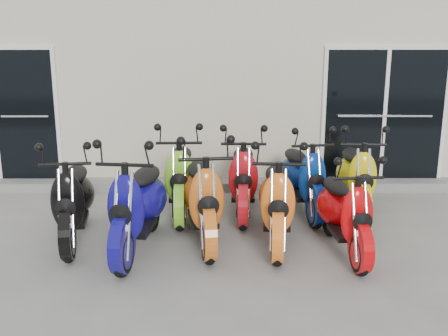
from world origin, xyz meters
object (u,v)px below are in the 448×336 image
at_px(scooter_front_orange_b, 277,189).
at_px(scooter_back_blue, 303,168).
at_px(scooter_front_black, 72,188).
at_px(scooter_back_green, 181,166).
at_px(scooter_back_red, 243,167).
at_px(scooter_back_yellow, 357,167).
at_px(scooter_front_blue, 137,192).
at_px(scooter_front_orange_a, 202,185).
at_px(scooter_front_red, 345,201).

relative_size(scooter_front_orange_b, scooter_back_blue, 1.04).
height_order(scooter_front_black, scooter_back_green, scooter_back_green).
bearing_deg(scooter_back_blue, scooter_back_red, 173.37).
height_order(scooter_back_red, scooter_back_yellow, scooter_back_red).
distance_m(scooter_front_blue, scooter_back_green, 1.37).
height_order(scooter_front_orange_a, scooter_back_red, scooter_front_orange_a).
relative_size(scooter_front_red, scooter_back_yellow, 0.95).
relative_size(scooter_front_black, scooter_front_orange_b, 0.98).
bearing_deg(scooter_back_blue, scooter_front_orange_b, -121.43).
height_order(scooter_front_orange_a, scooter_back_green, scooter_front_orange_a).
height_order(scooter_front_orange_b, scooter_back_green, scooter_back_green).
distance_m(scooter_front_black, scooter_front_blue, 0.92).
bearing_deg(scooter_back_yellow, scooter_front_orange_b, -134.63).
relative_size(scooter_front_blue, scooter_back_red, 1.07).
distance_m(scooter_front_orange_a, scooter_front_orange_b, 0.93).
bearing_deg(scooter_front_black, scooter_back_yellow, 7.57).
bearing_deg(scooter_front_black, scooter_front_orange_a, -8.06).
bearing_deg(scooter_front_orange_a, scooter_front_orange_b, -11.87).
bearing_deg(scooter_back_yellow, scooter_front_orange_a, -150.78).
height_order(scooter_back_red, scooter_back_blue, scooter_back_red).
height_order(scooter_back_green, scooter_back_yellow, scooter_back_green).
bearing_deg(scooter_back_green, scooter_back_yellow, -1.57).
xyz_separation_m(scooter_front_red, scooter_back_yellow, (0.46, 1.40, 0.04)).
relative_size(scooter_front_orange_a, scooter_back_yellow, 1.07).
bearing_deg(scooter_front_orange_b, scooter_front_orange_a, -179.88).
distance_m(scooter_back_green, scooter_back_blue, 1.74).
distance_m(scooter_back_green, scooter_back_red, 0.89).
height_order(scooter_front_blue, scooter_back_blue, scooter_front_blue).
bearing_deg(scooter_front_orange_a, scooter_back_green, 101.11).
bearing_deg(scooter_back_yellow, scooter_back_blue, -177.61).
height_order(scooter_front_orange_b, scooter_back_yellow, scooter_front_orange_b).
bearing_deg(scooter_front_red, scooter_front_black, 167.55).
relative_size(scooter_front_orange_b, scooter_front_red, 1.08).
distance_m(scooter_front_blue, scooter_front_red, 2.46).
distance_m(scooter_front_blue, scooter_front_orange_a, 0.82).
bearing_deg(scooter_front_orange_b, scooter_front_blue, -167.75).
distance_m(scooter_front_black, scooter_front_orange_a, 1.62).
bearing_deg(scooter_back_green, scooter_front_black, -144.48).
relative_size(scooter_front_red, scooter_back_red, 0.94).
height_order(scooter_front_orange_a, scooter_front_orange_b, scooter_front_orange_a).
bearing_deg(scooter_front_orange_a, scooter_front_red, -19.95).
bearing_deg(scooter_back_green, scooter_back_red, -1.18).
bearing_deg(scooter_back_red, scooter_back_green, -177.00).
relative_size(scooter_front_black, scooter_back_green, 0.98).
bearing_deg(scooter_front_orange_b, scooter_back_red, 113.55).
height_order(scooter_front_blue, scooter_front_orange_a, scooter_front_blue).
height_order(scooter_front_blue, scooter_back_yellow, scooter_front_blue).
relative_size(scooter_front_blue, scooter_back_blue, 1.10).
xyz_separation_m(scooter_back_blue, scooter_back_yellow, (0.76, -0.02, 0.01)).
xyz_separation_m(scooter_front_blue, scooter_front_orange_b, (1.69, 0.23, -0.04)).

